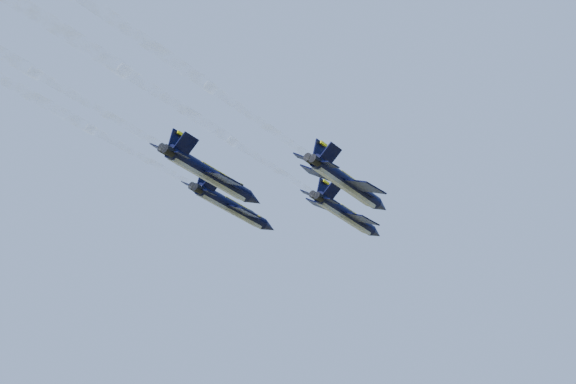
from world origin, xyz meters
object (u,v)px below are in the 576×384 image
(jet_lead, at_px, (347,215))
(jet_right, at_px, (348,184))
(jet_left, at_px, (234,208))
(jet_slot, at_px, (212,175))

(jet_lead, bearing_deg, jet_right, -52.48)
(jet_lead, bearing_deg, jet_left, -124.51)
(jet_right, distance_m, jet_slot, 16.11)
(jet_lead, relative_size, jet_right, 1.00)
(jet_lead, distance_m, jet_right, 14.90)
(jet_left, bearing_deg, jet_slot, -54.27)
(jet_left, xyz_separation_m, jet_slot, (2.73, -14.02, 0.00))
(jet_right, height_order, jet_slot, same)
(jet_right, bearing_deg, jet_left, -176.04)
(jet_lead, height_order, jet_slot, same)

